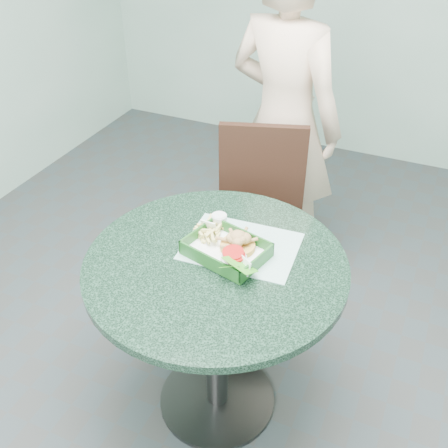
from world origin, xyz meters
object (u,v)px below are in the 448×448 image
at_px(diner_person, 285,105).
at_px(crab_sandwich, 236,244).
at_px(food_basket, 226,256).
at_px(sauce_ramekin, 209,224).
at_px(dining_chair, 253,211).
at_px(cafe_table, 216,301).

xyz_separation_m(diner_person, crab_sandwich, (0.14, -0.94, -0.13)).
relative_size(food_basket, crab_sandwich, 2.17).
relative_size(food_basket, sauce_ramekin, 4.69).
xyz_separation_m(food_basket, sauce_ramekin, (-0.12, 0.11, 0.03)).
height_order(dining_chair, diner_person, diner_person).
distance_m(cafe_table, crab_sandwich, 0.24).
xyz_separation_m(cafe_table, dining_chair, (-0.11, 0.66, -0.05)).
bearing_deg(crab_sandwich, dining_chair, 104.77).
height_order(dining_chair, crab_sandwich, dining_chair).
distance_m(dining_chair, diner_person, 0.53).
bearing_deg(crab_sandwich, food_basket, -116.83).
distance_m(dining_chair, crab_sandwich, 0.66).
bearing_deg(cafe_table, food_basket, 63.59).
distance_m(crab_sandwich, sauce_ramekin, 0.15).
bearing_deg(diner_person, dining_chair, 102.69).
xyz_separation_m(cafe_table, sauce_ramekin, (-0.10, 0.15, 0.22)).
bearing_deg(dining_chair, cafe_table, -98.21).
distance_m(food_basket, sauce_ramekin, 0.16).
height_order(crab_sandwich, sauce_ramekin, crab_sandwich).
bearing_deg(sauce_ramekin, diner_person, 90.54).
height_order(dining_chair, food_basket, dining_chair).
relative_size(diner_person, crab_sandwich, 15.07).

